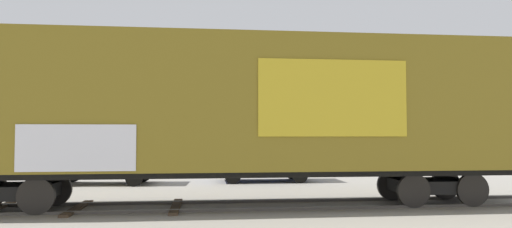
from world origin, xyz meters
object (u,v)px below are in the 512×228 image
Objects in this scene: freight_car at (232,107)px; parked_car_blue at (263,160)px; flagpole at (329,85)px; parked_car_silver at (101,164)px.

freight_car reaches higher than parked_car_blue.
parked_car_blue is at bearing -125.21° from flagpole.
freight_car is 2.23× the size of flagpole.
parked_car_blue is at bearing 73.92° from freight_car.
freight_car is at bearing -116.90° from flagpole.
parked_car_silver is at bearing -178.35° from parked_car_blue.
parked_car_blue is (-5.15, -7.30, -4.02)m from flagpole.
flagpole is (7.06, 13.91, 2.19)m from freight_car.
parked_car_blue is at bearing 1.65° from parked_car_silver.
flagpole is at bearing 63.10° from freight_car.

